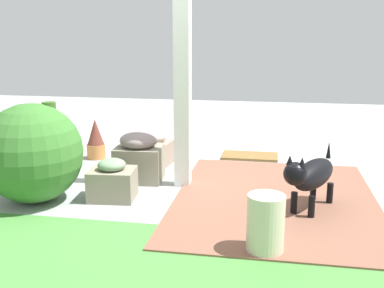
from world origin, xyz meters
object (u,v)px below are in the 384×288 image
(stone_planter_mid, at_px, (112,181))
(ceramic_urn, at_px, (266,224))
(round_shrub, at_px, (32,153))
(terracotta_pot_tall, at_px, (51,138))
(stone_planter_nearest, at_px, (152,149))
(porch_pillar, at_px, (183,79))
(stone_planter_near, at_px, (139,157))
(doormat, at_px, (250,156))
(terracotta_pot_spiky, at_px, (96,140))
(dog, at_px, (311,175))

(stone_planter_mid, distance_m, ceramic_urn, 1.63)
(round_shrub, distance_m, terracotta_pot_tall, 1.58)
(stone_planter_nearest, bearing_deg, round_shrub, 61.62)
(porch_pillar, xyz_separation_m, stone_planter_nearest, (0.49, -0.65, -0.87))
(stone_planter_near, distance_m, doormat, 1.56)
(terracotta_pot_tall, bearing_deg, stone_planter_nearest, 174.94)
(round_shrub, xyz_separation_m, ceramic_urn, (-2.07, 0.66, -0.24))
(stone_planter_mid, distance_m, terracotta_pot_tall, 1.79)
(stone_planter_nearest, height_order, ceramic_urn, ceramic_urn)
(stone_planter_mid, bearing_deg, terracotta_pot_spiky, -62.68)
(stone_planter_nearest, bearing_deg, stone_planter_near, 92.20)
(round_shrub, bearing_deg, stone_planter_mid, -165.34)
(porch_pillar, relative_size, ceramic_urn, 5.06)
(doormat, bearing_deg, dog, 109.42)
(stone_planter_nearest, xyz_separation_m, ceramic_urn, (-1.34, 2.01, 0.02))
(terracotta_pot_spiky, distance_m, ceramic_urn, 2.99)
(stone_planter_nearest, xyz_separation_m, terracotta_pot_spiky, (0.74, -0.14, 0.04))
(porch_pillar, height_order, stone_planter_mid, porch_pillar)
(stone_planter_nearest, xyz_separation_m, doormat, (-1.09, -0.52, -0.17))
(terracotta_pot_tall, relative_size, terracotta_pot_spiky, 1.41)
(porch_pillar, bearing_deg, stone_planter_near, -7.98)
(porch_pillar, relative_size, doormat, 3.14)
(stone_planter_nearest, height_order, terracotta_pot_tall, terracotta_pot_tall)
(terracotta_pot_tall, distance_m, dog, 3.26)
(stone_planter_mid, height_order, terracotta_pot_spiky, terracotta_pot_spiky)
(stone_planter_nearest, distance_m, terracotta_pot_tall, 1.31)
(porch_pillar, distance_m, terracotta_pot_spiky, 1.68)
(stone_planter_nearest, distance_m, dog, 2.07)
(dog, distance_m, doormat, 1.83)
(round_shrub, height_order, dog, round_shrub)
(stone_planter_nearest, height_order, terracotta_pot_spiky, terracotta_pot_spiky)
(dog, bearing_deg, stone_planter_near, -19.42)
(stone_planter_near, height_order, doormat, stone_planter_near)
(ceramic_urn, bearing_deg, stone_planter_nearest, -56.31)
(stone_planter_nearest, relative_size, dog, 0.57)
(stone_planter_nearest, xyz_separation_m, round_shrub, (0.73, 1.35, 0.26))
(ceramic_urn, height_order, doormat, ceramic_urn)
(porch_pillar, bearing_deg, dog, 156.45)
(terracotta_pot_spiky, bearing_deg, ceramic_urn, 134.00)
(stone_planter_near, xyz_separation_m, dog, (-1.67, 0.59, 0.08))
(stone_planter_near, bearing_deg, stone_planter_mid, 82.01)
(porch_pillar, xyz_separation_m, terracotta_pot_tall, (1.79, -0.77, -0.82))
(round_shrub, height_order, doormat, round_shrub)
(porch_pillar, bearing_deg, doormat, -117.13)
(porch_pillar, bearing_deg, stone_planter_nearest, -53.00)
(terracotta_pot_tall, height_order, doormat, terracotta_pot_tall)
(stone_planter_mid, distance_m, terracotta_pot_spiky, 1.48)
(porch_pillar, height_order, round_shrub, porch_pillar)
(stone_planter_near, bearing_deg, dog, 160.58)
(terracotta_pot_spiky, height_order, ceramic_urn, terracotta_pot_spiky)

